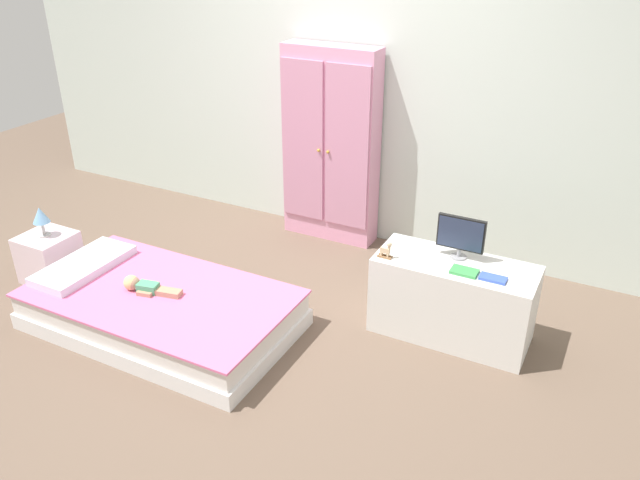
{
  "coord_description": "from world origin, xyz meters",
  "views": [
    {
      "loc": [
        1.99,
        -2.81,
        2.38
      ],
      "look_at": [
        0.36,
        0.33,
        0.56
      ],
      "focal_mm": 35.36,
      "sensor_mm": 36.0,
      "label": 1
    }
  ],
  "objects_px": {
    "bed": "(162,309)",
    "tv_stand": "(452,299)",
    "book_blue": "(493,278)",
    "rocking_horse_toy": "(386,250)",
    "table_lamp": "(41,216)",
    "book_green": "(464,271)",
    "doll": "(142,286)",
    "wardrobe": "(330,146)",
    "nightstand": "(50,257)",
    "tv_monitor": "(461,235)"
  },
  "relations": [
    {
      "from": "doll",
      "to": "rocking_horse_toy",
      "type": "distance_m",
      "value": 1.56
    },
    {
      "from": "book_green",
      "to": "book_blue",
      "type": "relative_size",
      "value": 1.02
    },
    {
      "from": "table_lamp",
      "to": "tv_stand",
      "type": "xyz_separation_m",
      "value": [
        2.8,
        0.67,
        -0.24
      ]
    },
    {
      "from": "nightstand",
      "to": "wardrobe",
      "type": "relative_size",
      "value": 0.23
    },
    {
      "from": "nightstand",
      "to": "book_blue",
      "type": "xyz_separation_m",
      "value": [
        3.04,
        0.57,
        0.35
      ]
    },
    {
      "from": "rocking_horse_toy",
      "to": "bed",
      "type": "bearing_deg",
      "value": -153.41
    },
    {
      "from": "table_lamp",
      "to": "tv_stand",
      "type": "relative_size",
      "value": 0.23
    },
    {
      "from": "bed",
      "to": "tv_stand",
      "type": "bearing_deg",
      "value": 24.67
    },
    {
      "from": "tv_stand",
      "to": "rocking_horse_toy",
      "type": "xyz_separation_m",
      "value": [
        -0.4,
        -0.13,
        0.31
      ]
    },
    {
      "from": "table_lamp",
      "to": "book_green",
      "type": "relative_size",
      "value": 1.4
    },
    {
      "from": "table_lamp",
      "to": "rocking_horse_toy",
      "type": "distance_m",
      "value": 2.45
    },
    {
      "from": "wardrobe",
      "to": "nightstand",
      "type": "bearing_deg",
      "value": -133.22
    },
    {
      "from": "bed",
      "to": "wardrobe",
      "type": "bearing_deg",
      "value": 77.76
    },
    {
      "from": "doll",
      "to": "nightstand",
      "type": "distance_m",
      "value": 1.03
    },
    {
      "from": "tv_monitor",
      "to": "book_blue",
      "type": "distance_m",
      "value": 0.33
    },
    {
      "from": "doll",
      "to": "rocking_horse_toy",
      "type": "relative_size",
      "value": 3.58
    },
    {
      "from": "table_lamp",
      "to": "tv_monitor",
      "type": "xyz_separation_m",
      "value": [
        2.79,
        0.74,
        0.17
      ]
    },
    {
      "from": "doll",
      "to": "rocking_horse_toy",
      "type": "height_order",
      "value": "rocking_horse_toy"
    },
    {
      "from": "table_lamp",
      "to": "bed",
      "type": "bearing_deg",
      "value": -5.25
    },
    {
      "from": "tv_monitor",
      "to": "rocking_horse_toy",
      "type": "xyz_separation_m",
      "value": [
        -0.39,
        -0.2,
        -0.11
      ]
    },
    {
      "from": "doll",
      "to": "bed",
      "type": "bearing_deg",
      "value": 17.42
    },
    {
      "from": "doll",
      "to": "book_green",
      "type": "height_order",
      "value": "book_green"
    },
    {
      "from": "book_green",
      "to": "wardrobe",
      "type": "bearing_deg",
      "value": 143.95
    },
    {
      "from": "book_green",
      "to": "doll",
      "type": "bearing_deg",
      "value": -159.07
    },
    {
      "from": "nightstand",
      "to": "table_lamp",
      "type": "bearing_deg",
      "value": 0.0
    },
    {
      "from": "book_green",
      "to": "book_blue",
      "type": "xyz_separation_m",
      "value": [
        0.17,
        0.0,
        -0.0
      ]
    },
    {
      "from": "doll",
      "to": "tv_stand",
      "type": "height_order",
      "value": "tv_stand"
    },
    {
      "from": "doll",
      "to": "wardrobe",
      "type": "height_order",
      "value": "wardrobe"
    },
    {
      "from": "book_green",
      "to": "bed",
      "type": "bearing_deg",
      "value": -158.85
    },
    {
      "from": "nightstand",
      "to": "rocking_horse_toy",
      "type": "distance_m",
      "value": 2.48
    },
    {
      "from": "nightstand",
      "to": "book_blue",
      "type": "height_order",
      "value": "book_blue"
    },
    {
      "from": "wardrobe",
      "to": "rocking_horse_toy",
      "type": "xyz_separation_m",
      "value": [
        0.91,
        -1.05,
        -0.21
      ]
    },
    {
      "from": "tv_stand",
      "to": "wardrobe",
      "type": "bearing_deg",
      "value": 145.12
    },
    {
      "from": "doll",
      "to": "tv_stand",
      "type": "distance_m",
      "value": 1.96
    },
    {
      "from": "table_lamp",
      "to": "wardrobe",
      "type": "xyz_separation_m",
      "value": [
        1.49,
        1.58,
        0.27
      ]
    },
    {
      "from": "nightstand",
      "to": "table_lamp",
      "type": "xyz_separation_m",
      "value": [
        0.0,
        0.0,
        0.33
      ]
    },
    {
      "from": "doll",
      "to": "tv_stand",
      "type": "relative_size",
      "value": 0.4
    },
    {
      "from": "book_blue",
      "to": "doll",
      "type": "bearing_deg",
      "value": -160.67
    },
    {
      "from": "wardrobe",
      "to": "tv_stand",
      "type": "height_order",
      "value": "wardrobe"
    },
    {
      "from": "bed",
      "to": "book_green",
      "type": "height_order",
      "value": "book_green"
    },
    {
      "from": "book_green",
      "to": "rocking_horse_toy",
      "type": "bearing_deg",
      "value": -175.21
    },
    {
      "from": "bed",
      "to": "book_blue",
      "type": "xyz_separation_m",
      "value": [
        1.92,
        0.68,
        0.4
      ]
    },
    {
      "from": "bed",
      "to": "table_lamp",
      "type": "distance_m",
      "value": 1.19
    },
    {
      "from": "doll",
      "to": "tv_monitor",
      "type": "relative_size",
      "value": 1.34
    },
    {
      "from": "doll",
      "to": "tv_stand",
      "type": "xyz_separation_m",
      "value": [
        1.79,
        0.8,
        -0.03
      ]
    },
    {
      "from": "doll",
      "to": "nightstand",
      "type": "relative_size",
      "value": 1.11
    },
    {
      "from": "tv_stand",
      "to": "tv_monitor",
      "type": "height_order",
      "value": "tv_monitor"
    },
    {
      "from": "rocking_horse_toy",
      "to": "wardrobe",
      "type": "bearing_deg",
      "value": 130.88
    },
    {
      "from": "bed",
      "to": "doll",
      "type": "xyz_separation_m",
      "value": [
        -0.11,
        -0.03,
        0.17
      ]
    },
    {
      "from": "rocking_horse_toy",
      "to": "book_blue",
      "type": "xyz_separation_m",
      "value": [
        0.65,
        0.04,
        -0.04
      ]
    }
  ]
}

